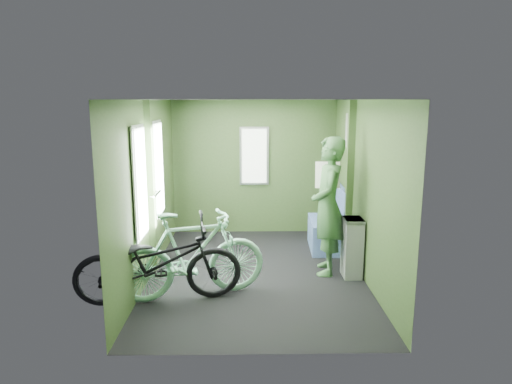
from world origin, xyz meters
The scene contains 6 objects.
room centered at (-0.04, 0.04, 1.44)m, with size 4.00×4.02×2.31m.
bicycle_black centered at (-1.12, -0.90, 0.00)m, with size 0.66×1.89×0.99m, color black.
bicycle_mint centered at (-0.77, -0.75, 0.00)m, with size 0.50×1.76×1.06m, color #98E6C1.
passenger centered at (0.95, 0.04, 0.92)m, with size 0.51×0.74×1.84m.
waste_box centered at (1.26, -0.12, 0.40)m, with size 0.23×0.33×0.79m, color gray.
bench_seat centered at (1.15, 1.05, 0.29)m, with size 0.55×0.94×0.97m.
Camera 1 is at (-0.10, -5.81, 2.30)m, focal length 32.00 mm.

